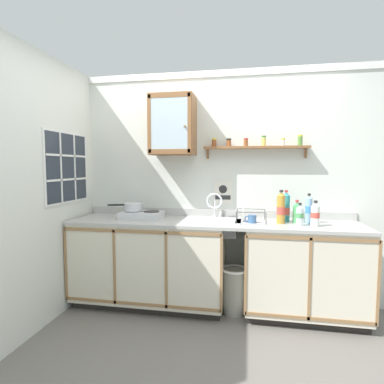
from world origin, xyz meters
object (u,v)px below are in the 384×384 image
bottle_water_clear_2 (300,215)px  dish_rack (250,220)px  hot_plate_stove (142,215)px  bottle_detergent_teal_0 (286,208)px  trash_bin (234,290)px  mug (252,219)px  bottle_opaque_white_5 (315,215)px  bottle_soda_green_3 (297,213)px  bottle_juice_amber_4 (281,208)px  saucepan (133,207)px  sink (212,224)px  wall_cabinet (173,125)px  warning_sign (223,192)px  bottle_water_blue_1 (309,209)px

bottle_water_clear_2 → dish_rack: bottle_water_clear_2 is taller
hot_plate_stove → bottle_water_clear_2: bottle_water_clear_2 is taller
bottle_detergent_teal_0 → trash_bin: size_ratio=0.69×
mug → bottle_opaque_white_5: bearing=-1.7°
bottle_water_clear_2 → bottle_soda_green_3: bearing=91.2°
bottle_juice_amber_4 → bottle_soda_green_3: bearing=20.7°
hot_plate_stove → dish_rack: bearing=-2.2°
bottle_detergent_teal_0 → mug: (-0.33, -0.21, -0.09)m
hot_plate_stove → bottle_water_clear_2: (1.58, -0.13, 0.06)m
saucepan → bottle_soda_green_3: bottle_soda_green_3 is taller
sink → mug: bearing=-17.8°
hot_plate_stove → wall_cabinet: wall_cabinet is taller
dish_rack → warning_sign: bearing=132.5°
bottle_water_blue_1 → wall_cabinet: bearing=175.2°
bottle_opaque_white_5 → mug: bearing=178.3°
bottle_water_blue_1 → bottle_juice_amber_4: size_ratio=0.90×
bottle_water_clear_2 → bottle_opaque_white_5: 0.13m
hot_plate_stove → bottle_detergent_teal_0: (1.48, 0.09, 0.10)m
bottle_soda_green_3 → bottle_juice_amber_4: bottle_juice_amber_4 is taller
trash_bin → warning_sign: bearing=113.5°
bottle_juice_amber_4 → trash_bin: (-0.43, -0.05, -0.82)m
sink → bottle_water_clear_2: sink is taller
bottle_water_clear_2 → mug: 0.44m
bottle_soda_green_3 → warning_sign: bearing=161.9°
bottle_soda_green_3 → mug: bottle_soda_green_3 is taller
trash_bin → bottle_soda_green_3: bearing=10.1°
sink → mug: 0.42m
sink → trash_bin: sink is taller
hot_plate_stove → warning_sign: 0.91m
sink → warning_sign: warning_sign is taller
sink → bottle_detergent_teal_0: size_ratio=1.84×
saucepan → hot_plate_stove: bearing=-11.3°
mug → wall_cabinet: wall_cabinet is taller
warning_sign → mug: bearing=-51.5°
bottle_soda_green_3 → trash_bin: 0.98m
saucepan → bottle_detergent_teal_0: bearing=2.5°
sink → hot_plate_stove: size_ratio=1.37×
bottle_detergent_teal_0 → bottle_water_clear_2: size_ratio=1.46×
bottle_water_clear_2 → bottle_opaque_white_5: bottle_opaque_white_5 is taller
bottle_detergent_teal_0 → bottle_opaque_white_5: 0.33m
hot_plate_stove → mug: 1.15m
mug → warning_sign: warning_sign is taller
bottle_soda_green_3 → bottle_juice_amber_4: bearing=-159.3°
saucepan → bottle_juice_amber_4: 1.52m
bottle_water_clear_2 → bottle_opaque_white_5: bearing=-1.0°
wall_cabinet → trash_bin: size_ratio=1.37×
sink → bottle_water_clear_2: size_ratio=2.69×
mug → trash_bin: size_ratio=0.25×
hot_plate_stove → bottle_opaque_white_5: bottle_opaque_white_5 is taller
wall_cabinet → trash_bin: (0.67, -0.20, -1.66)m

